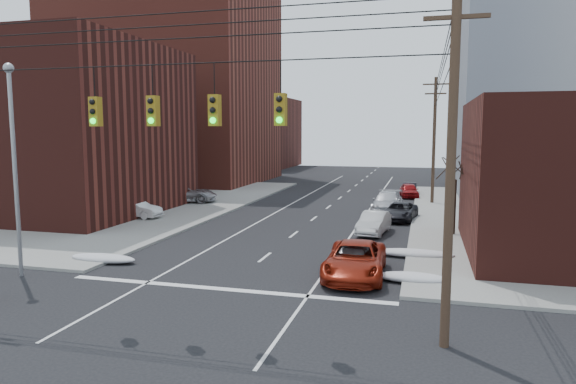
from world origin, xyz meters
The scene contains 25 objects.
ground centered at (0.00, 0.00, 0.00)m, with size 160.00×160.00×0.00m, color black.
sidewalk_nw centered at (-27.00, 27.00, 0.07)m, with size 40.00×40.00×0.15m, color gray.
building_brick_tall centered at (-24.00, 48.00, 15.00)m, with size 24.00×20.00×30.00m, color maroon.
building_brick_near centered at (-22.00, 22.00, 6.50)m, with size 20.00×16.00×13.00m, color #471A15.
building_brick_far centered at (-26.00, 74.00, 6.00)m, with size 22.00×18.00×12.00m, color #471A15.
building_glass centered at (24.00, 70.00, 11.00)m, with size 20.00×18.00×22.00m, color gray.
utility_pole_right centered at (8.50, 3.00, 5.78)m, with size 2.20×0.28×11.00m.
utility_pole_far centered at (8.50, 34.00, 5.78)m, with size 2.20×0.28×11.00m.
traffic_signals centered at (0.10, 2.97, 7.17)m, with size 17.00×0.42×2.02m.
street_light centered at (-9.50, 6.00, 5.54)m, with size 0.44×0.44×9.32m.
bare_tree centered at (9.59, 20.00, 2.32)m, with size 2.09×2.20×4.93m.
snow_nw centered at (-7.40, 9.00, 0.21)m, with size 3.50×1.08×0.42m, color silver.
snow_ne centered at (7.40, 9.50, 0.21)m, with size 3.00×1.08×0.42m, color silver.
snow_east_far centered at (7.40, 14.00, 0.21)m, with size 4.00×1.08×0.42m, color silver.
red_pickup centered at (4.93, 9.68, 0.76)m, with size 2.54×5.50×1.53m, color maroon.
parked_car_a centered at (4.80, 10.13, 0.70)m, with size 1.64×4.08×1.39m, color #9E9EA2.
parked_car_b centered at (4.80, 19.54, 0.69)m, with size 1.45×4.17×1.37m, color silver.
parked_car_c centered at (6.13, 24.94, 0.64)m, with size 2.13×4.61×1.28m, color black.
parked_car_d centered at (4.99, 28.63, 0.78)m, with size 2.19×5.39×1.56m, color #B5B6BA.
parked_car_e centered at (6.40, 38.26, 0.68)m, with size 1.60×3.98×1.36m, color maroon.
parked_car_f centered at (6.40, 40.27, 0.61)m, with size 1.30×3.72×1.23m, color black.
lot_car_a centered at (-12.44, 20.26, 0.79)m, with size 1.35×3.88×1.28m, color silver.
lot_car_b centered at (-12.61, 28.65, 0.91)m, with size 2.54×5.50×1.53m, color #9F9EA2.
lot_car_c centered at (-19.88, 25.62, 0.81)m, with size 1.86×4.56×1.32m, color black.
lot_car_d centered at (-17.29, 26.24, 0.77)m, with size 1.46×3.63×1.24m, color #AAAAAF.
Camera 1 is at (7.77, -12.48, 6.46)m, focal length 32.00 mm.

